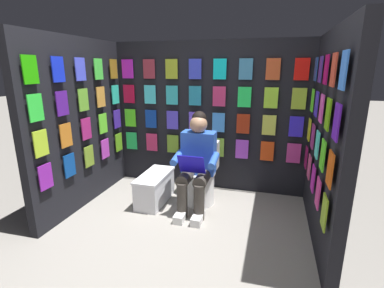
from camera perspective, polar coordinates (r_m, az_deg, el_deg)
ground_plane at (r=2.73m, az=-6.49°, el=-22.92°), size 30.00×30.00×0.00m
display_wall_back at (r=3.94m, az=3.25°, el=5.51°), size 2.77×0.14×2.03m
display_wall_left at (r=2.98m, az=25.69°, el=0.82°), size 0.14×1.77×2.03m
display_wall_right at (r=3.70m, az=-21.73°, el=3.79°), size 0.14×1.77×2.03m
toilet at (r=3.65m, az=1.78°, el=-6.62°), size 0.41×0.56×0.77m
person_reading at (r=3.35m, az=0.90°, el=-3.66°), size 0.53×0.69×1.19m
comic_longbox_near at (r=3.69m, az=-7.54°, el=-8.81°), size 0.31×0.69×0.38m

